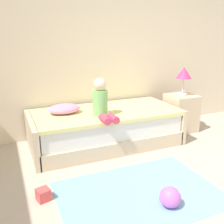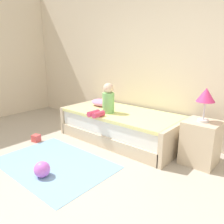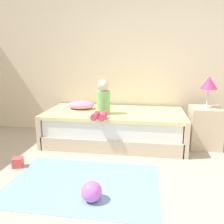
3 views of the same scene
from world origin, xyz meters
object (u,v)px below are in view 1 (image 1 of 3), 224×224
object	(u,v)px
bed	(105,128)
toy_ball	(170,197)
child_figure	(101,101)
toy_block	(43,195)
table_lamp	(184,74)
nightstand	(181,113)
pillow	(64,109)

from	to	relation	value
bed	toy_ball	size ratio (longest dim) A/B	10.67
child_figure	toy_block	size ratio (longest dim) A/B	4.34
table_lamp	bed	bearing A→B (deg)	-178.83
bed	toy_block	bearing A→B (deg)	-135.64
nightstand	pillow	size ratio (longest dim) A/B	1.36
child_figure	toy_ball	xyz separation A→B (m)	(0.15, -1.36, -0.61)
nightstand	child_figure	bearing A→B (deg)	-170.25
child_figure	toy_block	xyz separation A→B (m)	(-0.91, -0.80, -0.65)
toy_block	table_lamp	bearing A→B (deg)	23.74
nightstand	toy_block	bearing A→B (deg)	-156.26
toy_ball	toy_block	xyz separation A→B (m)	(-1.06, 0.56, -0.04)
child_figure	pillow	xyz separation A→B (m)	(-0.42, 0.33, -0.14)
nightstand	toy_block	distance (m)	2.64
table_lamp	child_figure	distance (m)	1.53
table_lamp	pillow	bearing A→B (deg)	177.83
pillow	toy_block	size ratio (longest dim) A/B	3.74
toy_ball	child_figure	bearing A→B (deg)	96.27
table_lamp	pillow	distance (m)	1.95
toy_ball	pillow	bearing A→B (deg)	108.68
pillow	nightstand	bearing A→B (deg)	-2.17
bed	pillow	distance (m)	0.65
pillow	toy_ball	bearing A→B (deg)	-71.32
pillow	toy_ball	xyz separation A→B (m)	(0.57, -1.69, -0.47)
bed	child_figure	bearing A→B (deg)	-121.35
toy_block	bed	bearing A→B (deg)	44.36
nightstand	toy_ball	size ratio (longest dim) A/B	3.03
table_lamp	toy_ball	world-z (taller)	table_lamp
bed	toy_ball	xyz separation A→B (m)	(0.01, -1.59, -0.15)
nightstand	pillow	distance (m)	1.93
nightstand	pillow	bearing A→B (deg)	177.83
child_figure	toy_ball	world-z (taller)	child_figure
pillow	table_lamp	bearing A→B (deg)	-2.17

